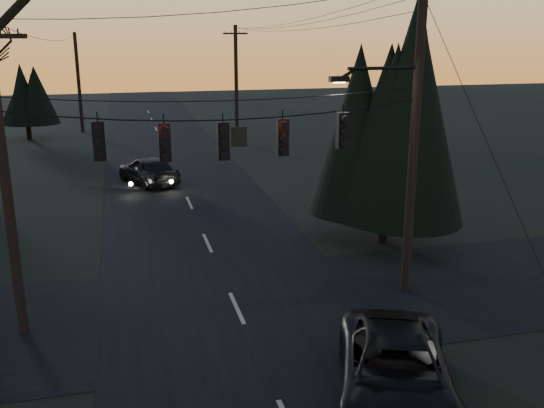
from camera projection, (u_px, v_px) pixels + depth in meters
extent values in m
cube|color=black|center=(195.00, 215.00, 27.51)|extent=(8.00, 120.00, 0.02)
cube|color=black|center=(237.00, 308.00, 18.18)|extent=(60.00, 7.00, 0.02)
cylinder|color=black|center=(224.00, 104.00, 16.46)|extent=(11.50, 0.04, 0.04)
cylinder|color=black|center=(383.00, 223.00, 23.69)|extent=(0.36, 0.36, 1.60)
cone|color=black|center=(389.00, 122.00, 22.61)|extent=(4.27, 4.27, 7.10)
cylinder|color=black|center=(29.00, 129.00, 46.53)|extent=(0.36, 0.36, 1.60)
cone|color=black|center=(25.00, 96.00, 45.84)|extent=(3.25, 3.25, 4.28)
imported|color=black|center=(396.00, 373.00, 13.37)|extent=(4.20, 5.88, 1.49)
imported|color=black|center=(148.00, 170.00, 32.88)|extent=(3.49, 4.88, 1.54)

